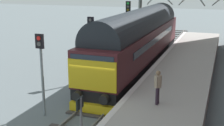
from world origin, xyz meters
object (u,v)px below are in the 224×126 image
object	(u,v)px
signal_post_near	(41,65)
signal_post_mid	(91,42)
diesel_locomotive	(139,38)
waiting_passenger	(158,84)
platform_number_sign	(81,119)
signal_post_far	(128,21)

from	to	relation	value
signal_post_near	signal_post_mid	bearing A→B (deg)	90.00
diesel_locomotive	waiting_passenger	world-z (taller)	diesel_locomotive
platform_number_sign	waiting_passenger	size ratio (longest dim) A/B	1.28
diesel_locomotive	waiting_passenger	distance (m)	9.79
signal_post_near	signal_post_far	bearing A→B (deg)	90.00
diesel_locomotive	waiting_passenger	size ratio (longest dim) A/B	11.30
diesel_locomotive	waiting_passenger	bearing A→B (deg)	-69.65
signal_post_far	waiting_passenger	world-z (taller)	signal_post_far
signal_post_mid	diesel_locomotive	bearing A→B (deg)	62.41
waiting_passenger	diesel_locomotive	bearing A→B (deg)	24.72
signal_post_near	signal_post_far	distance (m)	14.26
diesel_locomotive	signal_post_mid	size ratio (longest dim) A/B	4.19
diesel_locomotive	platform_number_sign	size ratio (longest dim) A/B	8.79
platform_number_sign	signal_post_far	bearing A→B (deg)	102.91
signal_post_near	waiting_passenger	world-z (taller)	signal_post_near
waiting_passenger	signal_post_mid	bearing A→B (deg)	52.65
platform_number_sign	waiting_passenger	bearing A→B (deg)	76.74
diesel_locomotive	platform_number_sign	distance (m)	14.81
signal_post_near	signal_post_mid	xyz separation A→B (m)	(0.00, 6.01, 0.13)
diesel_locomotive	signal_post_far	world-z (taller)	signal_post_far
signal_post_mid	waiting_passenger	distance (m)	7.52
platform_number_sign	signal_post_mid	bearing A→B (deg)	112.27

